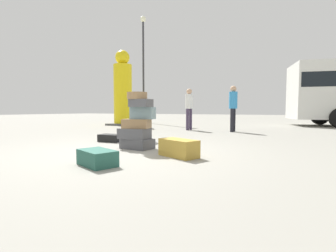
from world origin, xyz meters
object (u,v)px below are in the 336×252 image
yellow_dummy_statue (123,92)px  lamp_post (143,55)px  person_bearded_onlooker (189,105)px  suitcase_tower (138,124)px  suitcase_tan_behind_tower (179,148)px  suitcase_navy_upright_blue (144,126)px  suitcase_teal_foreground_near (97,158)px  suitcase_black_left_side (111,138)px  person_tourist_with_camera (233,104)px

yellow_dummy_statue → lamp_post: lamp_post is taller
person_bearded_onlooker → suitcase_tower: bearing=22.0°
suitcase_tower → lamp_post: bearing=120.8°
suitcase_tan_behind_tower → person_bearded_onlooker: 5.78m
suitcase_navy_upright_blue → suitcase_tan_behind_tower: size_ratio=1.10×
suitcase_tan_behind_tower → yellow_dummy_statue: 9.37m
person_bearded_onlooker → lamp_post: size_ratio=0.25×
suitcase_teal_foreground_near → yellow_dummy_statue: (-5.39, 8.00, 1.64)m
suitcase_teal_foreground_near → lamp_post: 12.89m
yellow_dummy_statue → suitcase_teal_foreground_near: bearing=-56.0°
suitcase_black_left_side → yellow_dummy_statue: (-3.83, 5.78, 1.66)m
suitcase_tan_behind_tower → person_tourist_with_camera: bearing=115.2°
person_bearded_onlooker → lamp_post: lamp_post is taller
suitcase_teal_foreground_near → person_tourist_with_camera: (0.68, 6.48, 0.90)m
suitcase_teal_foreground_near → suitcase_tan_behind_tower: (0.80, 1.15, 0.04)m
suitcase_teal_foreground_near → person_bearded_onlooker: size_ratio=0.37×
suitcase_navy_upright_blue → yellow_dummy_statue: size_ratio=0.20×
suitcase_navy_upright_blue → yellow_dummy_statue: bearing=126.6°
person_bearded_onlooker → person_tourist_with_camera: 1.76m
suitcase_teal_foreground_near → suitcase_black_left_side: size_ratio=1.06×
person_tourist_with_camera → yellow_dummy_statue: yellow_dummy_statue is taller
person_bearded_onlooker → yellow_dummy_statue: (-4.31, 1.45, 0.75)m
suitcase_tower → person_tourist_with_camera: bearing=78.4°
suitcase_black_left_side → lamp_post: lamp_post is taller
person_bearded_onlooker → lamp_post: bearing=-118.3°
suitcase_tower → suitcase_black_left_side: 1.46m
person_bearded_onlooker → yellow_dummy_statue: bearing=-95.3°
suitcase_tower → suitcase_teal_foreground_near: (0.32, -1.58, -0.39)m
suitcase_black_left_side → suitcase_navy_upright_blue: bearing=34.3°
suitcase_navy_upright_blue → person_tourist_with_camera: (1.56, 3.75, 0.63)m
person_tourist_with_camera → yellow_dummy_statue: size_ratio=0.43×
suitcase_teal_foreground_near → person_bearded_onlooker: (-1.08, 6.55, 0.88)m
suitcase_tower → suitcase_black_left_side: bearing=152.5°
suitcase_teal_foreground_near → person_bearded_onlooker: bearing=120.8°
suitcase_black_left_side → lamp_post: (-4.22, 8.51, 4.20)m
suitcase_teal_foreground_near → person_bearded_onlooker: 6.70m
suitcase_navy_upright_blue → person_tourist_with_camera: 4.11m
suitcase_teal_foreground_near → lamp_post: size_ratio=0.09×
yellow_dummy_statue → suitcase_tan_behind_tower: bearing=-47.9°
suitcase_navy_upright_blue → person_tourist_with_camera: size_ratio=0.46×
suitcase_navy_upright_blue → person_bearded_onlooker: 3.87m
suitcase_tower → suitcase_teal_foreground_near: 1.66m
suitcase_navy_upright_blue → lamp_post: 10.17m
suitcase_teal_foreground_near → suitcase_tan_behind_tower: bearing=76.6°
suitcase_tan_behind_tower → suitcase_black_left_side: (-2.36, 1.08, -0.06)m
suitcase_tan_behind_tower → yellow_dummy_statue: size_ratio=0.18×
suitcase_navy_upright_blue → person_bearded_onlooker: person_bearded_onlooker is taller
suitcase_tower → suitcase_teal_foreground_near: size_ratio=1.93×
lamp_post → suitcase_tower: bearing=-59.2°
suitcase_tan_behind_tower → person_bearded_onlooker: person_bearded_onlooker is taller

